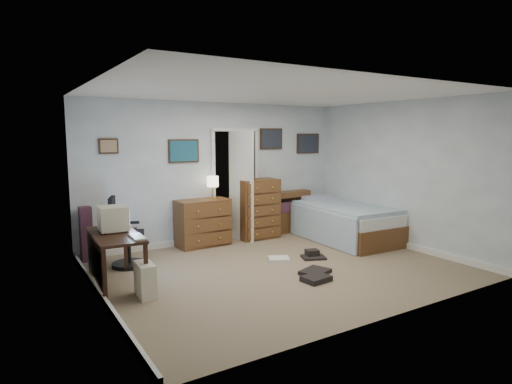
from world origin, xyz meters
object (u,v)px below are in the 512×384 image
computer_desk (109,247)px  low_dresser (203,223)px  tall_dresser (258,209)px  bed (341,221)px  office_chair (124,240)px

computer_desk → low_dresser: (1.87, 1.28, -0.12)m
computer_desk → tall_dresser: tall_dresser is taller
low_dresser → bed: size_ratio=0.41×
low_dresser → tall_dresser: 1.12m
computer_desk → bed: size_ratio=0.54×
office_chair → computer_desk: bearing=-96.6°
bed → tall_dresser: bearing=147.8°
computer_desk → tall_dresser: size_ratio=1.09×
computer_desk → office_chair: bearing=65.7°
tall_dresser → bed: bearing=-32.8°
low_dresser → bed: bearing=-23.6°
tall_dresser → computer_desk: bearing=-155.5°
office_chair → bed: bearing=14.4°
low_dresser → tall_dresser: bearing=-4.2°
office_chair → tall_dresser: tall_dresser is taller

